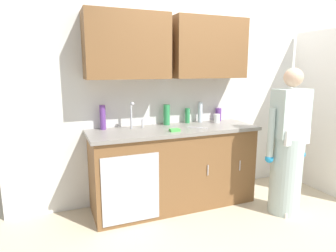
{
  "coord_description": "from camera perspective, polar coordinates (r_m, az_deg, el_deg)",
  "views": [
    {
      "loc": [
        -1.85,
        -2.35,
        1.61
      ],
      "look_at": [
        -0.68,
        0.55,
        1.0
      ],
      "focal_mm": 31.41,
      "sensor_mm": 36.0,
      "label": 1
    }
  ],
  "objects": [
    {
      "name": "ground_plane",
      "position": [
        3.39,
        15.04,
        -17.68
      ],
      "size": [
        9.0,
        9.0,
        0.0
      ],
      "primitive_type": "plane",
      "color": "beige"
    },
    {
      "name": "kitchen_wall_with_uppers",
      "position": [
        3.76,
        5.26,
        8.94
      ],
      "size": [
        4.8,
        0.44,
        2.7
      ],
      "color": "silver",
      "rests_on": "ground"
    },
    {
      "name": "closet_door_panel",
      "position": [
        4.33,
        28.08,
        2.3
      ],
      "size": [
        0.04,
        1.1,
        2.1
      ],
      "primitive_type": "cube",
      "rotation": [
        0.0,
        0.0,
        1.57
      ],
      "color": "silver",
      "rests_on": "ground"
    },
    {
      "name": "counter_cabinet",
      "position": [
        3.51,
        1.08,
        -8.27
      ],
      "size": [
        1.9,
        0.62,
        0.9
      ],
      "color": "brown",
      "rests_on": "ground"
    },
    {
      "name": "countertop",
      "position": [
        3.38,
        1.14,
        -0.72
      ],
      "size": [
        1.96,
        0.66,
        0.04
      ],
      "primitive_type": "cube",
      "color": "gray",
      "rests_on": "counter_cabinet"
    },
    {
      "name": "sink",
      "position": [
        3.25,
        -5.78,
        -1.16
      ],
      "size": [
        0.5,
        0.36,
        0.35
      ],
      "color": "#B7BABF",
      "rests_on": "counter_cabinet"
    },
    {
      "name": "person_at_sink",
      "position": [
        3.51,
        22.16,
        -4.94
      ],
      "size": [
        0.55,
        0.34,
        1.62
      ],
      "color": "white",
      "rests_on": "ground"
    },
    {
      "name": "bottle_cleaner_spray",
      "position": [
        3.35,
        -12.55,
        1.65
      ],
      "size": [
        0.07,
        0.07,
        0.28
      ],
      "primitive_type": "cylinder",
      "color": "#66388C",
      "rests_on": "countertop"
    },
    {
      "name": "bottle_water_tall",
      "position": [
        3.69,
        3.79,
        2.03
      ],
      "size": [
        0.06,
        0.06,
        0.19
      ],
      "primitive_type": "cylinder",
      "color": "#2D8C4C",
      "rests_on": "countertop"
    },
    {
      "name": "bottle_soap",
      "position": [
        3.55,
        -0.27,
        2.2
      ],
      "size": [
        0.08,
        0.08,
        0.25
      ],
      "primitive_type": "cylinder",
      "color": "#2D8C4C",
      "rests_on": "countertop"
    },
    {
      "name": "bottle_dish_liquid",
      "position": [
        3.75,
        6.26,
        2.71
      ],
      "size": [
        0.06,
        0.06,
        0.26
      ],
      "primitive_type": "cylinder",
      "color": "silver",
      "rests_on": "countertop"
    },
    {
      "name": "bottle_water_short",
      "position": [
        3.91,
        9.74,
        2.23
      ],
      "size": [
        0.08,
        0.08,
        0.17
      ],
      "primitive_type": "cylinder",
      "color": "#66388C",
      "rests_on": "countertop"
    },
    {
      "name": "cup_by_sink",
      "position": [
        3.76,
        9.43,
        1.47
      ],
      "size": [
        0.08,
        0.08,
        0.11
      ],
      "primitive_type": "cylinder",
      "color": "white",
      "rests_on": "countertop"
    },
    {
      "name": "knife_on_counter",
      "position": [
        3.41,
        5.74,
        -0.3
      ],
      "size": [
        0.2,
        0.17,
        0.01
      ],
      "primitive_type": "cube",
      "rotation": [
        0.0,
        0.0,
        5.6
      ],
      "color": "silver",
      "rests_on": "countertop"
    },
    {
      "name": "sponge",
      "position": [
        3.19,
        1.31,
        -0.79
      ],
      "size": [
        0.11,
        0.07,
        0.03
      ],
      "primitive_type": "cube",
      "color": "#4CBF4C",
      "rests_on": "countertop"
    }
  ]
}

